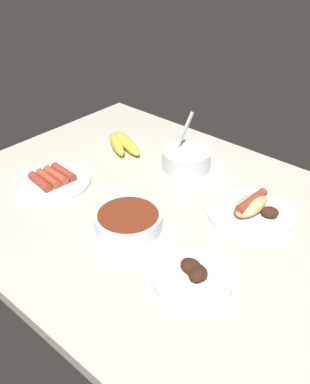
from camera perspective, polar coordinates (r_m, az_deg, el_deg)
The scene contains 7 objects.
ground_plane at distance 117.18cm, azimuth 0.22°, elevation -2.56°, with size 120.00×90.00×3.00cm, color beige.
banana_bunch at distance 144.15cm, azimuth -4.34°, elevation 6.44°, with size 18.66×13.44×3.95cm.
plate_hotdog_assembled at distance 115.06cm, azimuth 12.64°, elevation -2.27°, with size 22.53×22.53×5.61cm.
bowl_chili at distance 107.91cm, azimuth -3.57°, elevation -3.75°, with size 17.04×17.04×4.23cm.
plate_grilled_meat at distance 95.47cm, azimuth 5.10°, elevation -10.93°, with size 18.10×18.10×3.60cm.
plate_sausages at distance 129.13cm, azimuth -13.45°, elevation 1.56°, with size 22.26×22.26×3.42cm.
bowl_coleslaw at distance 132.97cm, azimuth 4.19°, elevation 4.52°, with size 15.04×15.04×15.60cm.
Camera 1 is at (-62.03, 71.05, 68.03)cm, focal length 40.22 mm.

